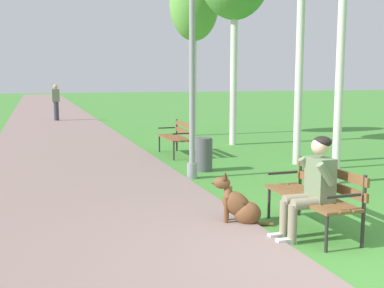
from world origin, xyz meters
The scene contains 10 objects.
ground_plane centered at (0.00, 0.00, 0.00)m, with size 120.00×120.00×0.00m, color #478E38.
paved_path centered at (-2.16, 24.00, 0.02)m, with size 3.89×60.00×0.04m, color gray.
park_bench_near centered at (0.41, 0.93, 0.51)m, with size 0.55×1.50×0.85m.
park_bench_mid centered at (0.45, 7.25, 0.51)m, with size 0.55×1.50×0.85m.
person_seated_on_near_bench centered at (0.20, 0.70, 0.68)m, with size 0.74×0.49×1.25m.
dog_brown centered at (-0.40, 1.47, 0.26)m, with size 0.77×0.48×0.71m.
lamp_post_near centered at (-0.07, 4.48, 2.17)m, with size 0.24×0.24×4.19m.
birch_tree_fifth centered at (2.18, 11.11, 4.29)m, with size 1.64×1.47×5.52m.
litter_bin centered at (0.39, 5.12, 0.35)m, with size 0.36×0.36×0.70m, color #515156.
pedestrian_distant centered at (-2.02, 18.11, 0.84)m, with size 0.32×0.22×1.65m.
Camera 1 is at (-2.91, -4.15, 1.93)m, focal length 44.63 mm.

